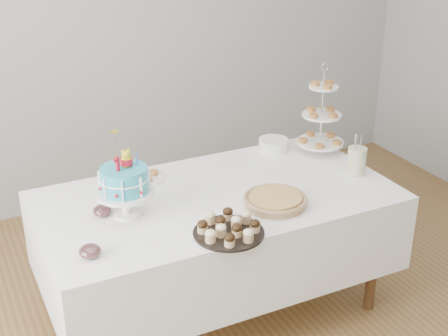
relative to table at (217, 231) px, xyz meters
name	(u,v)px	position (x,y,z in m)	size (l,w,h in m)	color
walls	(244,109)	(0.00, -0.30, 0.81)	(5.04, 4.04, 2.70)	#9A9D9F
table	(217,231)	(0.00, 0.00, 0.00)	(1.92, 1.02, 0.77)	white
birthday_cake	(125,194)	(-0.51, -0.01, 0.35)	(0.30, 0.30, 0.46)	white
cupcake_tray	(229,227)	(-0.13, -0.40, 0.27)	(0.35, 0.35, 0.08)	black
pie	(275,200)	(0.22, -0.25, 0.26)	(0.34, 0.34, 0.05)	tan
tiered_stand	(322,116)	(0.84, 0.25, 0.47)	(0.29, 0.29, 0.57)	silver
plate_stack	(274,145)	(0.59, 0.40, 0.26)	(0.19, 0.19, 0.07)	white
pastry_plate	(141,176)	(-0.30, 0.37, 0.24)	(0.26, 0.26, 0.04)	white
jam_bowl_a	(90,251)	(-0.78, -0.30, 0.26)	(0.10, 0.10, 0.06)	silver
jam_bowl_b	(102,211)	(-0.62, 0.05, 0.25)	(0.09, 0.09, 0.06)	silver
utensil_pitcher	(357,160)	(0.84, -0.11, 0.31)	(0.12, 0.11, 0.24)	silver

